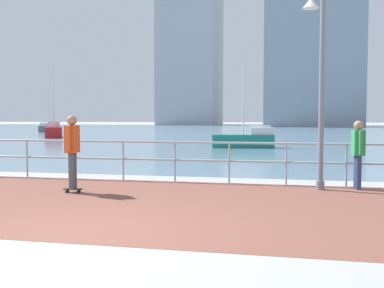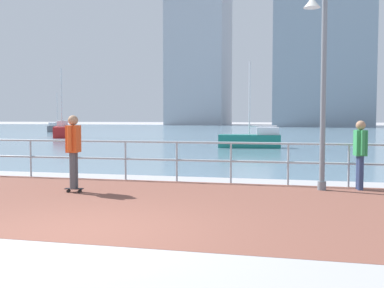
{
  "view_description": "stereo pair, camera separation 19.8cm",
  "coord_description": "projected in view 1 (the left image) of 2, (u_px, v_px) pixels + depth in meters",
  "views": [
    {
      "loc": [
        2.83,
        -5.92,
        1.65
      ],
      "look_at": [
        0.9,
        3.22,
        1.1
      ],
      "focal_mm": 42.61,
      "sensor_mm": 36.0,
      "label": 1
    },
    {
      "loc": [
        3.03,
        -5.88,
        1.65
      ],
      "look_at": [
        0.9,
        3.22,
        1.1
      ],
      "focal_mm": 42.61,
      "sensor_mm": 36.0,
      "label": 2
    }
  ],
  "objects": [
    {
      "name": "skateboarder",
      "position": [
        72.0,
        146.0,
        9.9
      ],
      "size": [
        0.41,
        0.56,
        1.69
      ],
      "color": "black",
      "rests_on": "ground"
    },
    {
      "name": "brick_paving",
      "position": [
        138.0,
        202.0,
        8.82
      ],
      "size": [
        28.0,
        5.9,
        0.01
      ],
      "primitive_type": "cube",
      "color": "brown",
      "rests_on": "ground"
    },
    {
      "name": "sailboat_ivory",
      "position": [
        245.0,
        140.0,
        24.77
      ],
      "size": [
        3.41,
        1.37,
        4.66
      ],
      "color": "#197266",
      "rests_on": "ground"
    },
    {
      "name": "sailboat_white",
      "position": [
        48.0,
        128.0,
        52.05
      ],
      "size": [
        1.28,
        3.31,
        4.54
      ],
      "color": "#595960",
      "rests_on": "ground"
    },
    {
      "name": "harbor_water",
      "position": [
        264.0,
        131.0,
        55.65
      ],
      "size": [
        180.0,
        88.0,
        0.0
      ],
      "primitive_type": "cube",
      "color": "slate",
      "rests_on": "ground"
    },
    {
      "name": "lamppost",
      "position": [
        318.0,
        70.0,
        10.1
      ],
      "size": [
        0.56,
        0.74,
        4.89
      ],
      "color": "slate",
      "rests_on": "ground"
    },
    {
      "name": "sailboat_gray",
      "position": [
        54.0,
        131.0,
        37.79
      ],
      "size": [
        2.99,
        4.22,
        5.75
      ],
      "color": "#B21E1E",
      "rests_on": "ground"
    },
    {
      "name": "tower_beige",
      "position": [
        191.0,
        31.0,
        102.83
      ],
      "size": [
        12.66,
        15.38,
        44.23
      ],
      "color": "#A3A8B2",
      "rests_on": "ground"
    },
    {
      "name": "bystander",
      "position": [
        358.0,
        149.0,
        10.4
      ],
      "size": [
        0.28,
        0.56,
        1.57
      ],
      "color": "navy",
      "rests_on": "ground"
    },
    {
      "name": "ground",
      "position": [
        259.0,
        134.0,
        45.53
      ],
      "size": [
        220.0,
        220.0,
        0.0
      ],
      "primitive_type": "plane",
      "color": "#9E9EA3"
    },
    {
      "name": "tower_brick",
      "position": [
        313.0,
        39.0,
        83.5
      ],
      "size": [
        16.94,
        14.65,
        33.85
      ],
      "color": "#8493A3",
      "rests_on": "ground"
    },
    {
      "name": "waterfront_railing",
      "position": [
        175.0,
        154.0,
        11.66
      ],
      "size": [
        25.25,
        0.06,
        1.04
      ],
      "color": "#9EADB7",
      "rests_on": "ground"
    }
  ]
}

